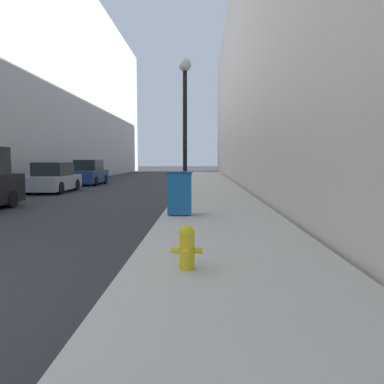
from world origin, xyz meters
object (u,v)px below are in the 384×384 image
at_px(parked_sedan_near, 53,179).
at_px(trash_bin, 180,193).
at_px(fire_hydrant, 187,246).
at_px(lamppost, 185,111).
at_px(parked_sedan_far, 89,173).

bearing_deg(parked_sedan_near, trash_bin, -50.69).
height_order(fire_hydrant, lamppost, lamppost).
distance_m(fire_hydrant, trash_bin, 5.56).
xyz_separation_m(trash_bin, lamppost, (-0.03, 4.22, 2.93)).
distance_m(fire_hydrant, parked_sedan_far, 22.17).
bearing_deg(parked_sedan_far, lamppost, -56.42).
bearing_deg(fire_hydrant, parked_sedan_near, 118.29).
bearing_deg(lamppost, fire_hydrant, -87.25).
bearing_deg(parked_sedan_far, trash_bin, -64.27).
height_order(lamppost, parked_sedan_far, lamppost).
relative_size(lamppost, parked_sedan_far, 1.33).
height_order(trash_bin, parked_sedan_far, parked_sedan_far).
relative_size(lamppost, parked_sedan_near, 1.37).
xyz_separation_m(trash_bin, parked_sedan_near, (-7.41, 9.05, -0.06)).
xyz_separation_m(lamppost, parked_sedan_far, (-7.30, 11.00, -2.92)).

